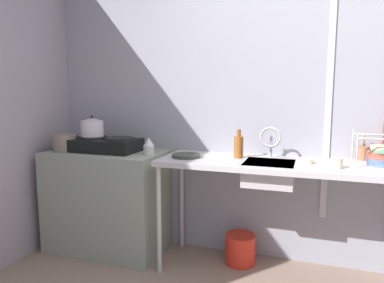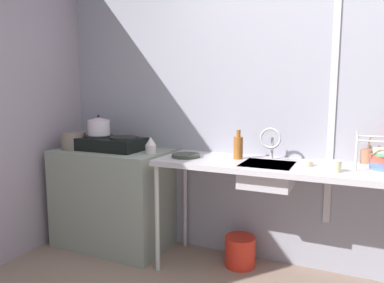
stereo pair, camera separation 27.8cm
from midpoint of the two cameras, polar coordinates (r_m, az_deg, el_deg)
name	(u,v)px [view 1 (the left image)]	position (r m, az deg, el deg)	size (l,w,h in m)	color
wall_back	(326,99)	(2.90, 18.45, 6.53)	(5.58, 0.10, 2.69)	#91919E
wall_metal_strip	(330,82)	(2.85, 18.97, 9.21)	(0.05, 0.01, 2.16)	#B9B3B9
counter_concrete	(108,200)	(3.28, -16.02, -9.27)	(1.02, 0.58, 0.89)	gray
counter_sink	(276,170)	(2.65, 10.60, -4.64)	(1.77, 0.58, 0.89)	#B9B3B9
stove	(106,145)	(3.17, -16.30, -0.50)	(0.57, 0.34, 0.13)	black
pot_on_left_burner	(92,127)	(3.23, -18.40, 2.22)	(0.20, 0.20, 0.18)	silver
pot_beside_stove	(66,143)	(3.31, -22.26, -0.17)	(0.22, 0.22, 0.15)	slate
percolator	(149,146)	(2.94, -9.78, -0.79)	(0.09, 0.09, 0.14)	beige
sink_basin	(269,173)	(2.63, 9.52, -5.15)	(0.36, 0.35, 0.16)	#B9B3B9
faucet	(270,139)	(2.73, 9.88, 0.46)	(0.16, 0.09, 0.25)	#B9B3B9
frying_pan	(186,156)	(2.77, -3.85, -2.35)	(0.23, 0.23, 0.03)	#31372E
dish_rack	(381,158)	(2.66, 25.98, -2.47)	(0.36, 0.29, 0.25)	#B6B7BB
cup_by_rack	(337,163)	(2.50, 19.65, -3.38)	(0.08, 0.08, 0.07)	beige
small_bowl_on_drainboard	(306,161)	(2.63, 15.25, -3.09)	(0.11, 0.11, 0.04)	beige
bottle_by_sink	(239,146)	(2.74, 4.76, -0.81)	(0.07, 0.07, 0.23)	#965520
utensil_jar	(362,154)	(2.84, 23.56, -1.88)	(0.09, 0.09, 0.21)	#A16547
bucket_on_floor	(240,249)	(3.01, 5.13, -17.14)	(0.25, 0.25, 0.24)	red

